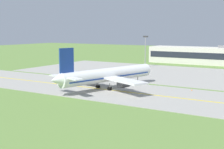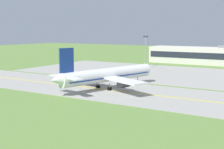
% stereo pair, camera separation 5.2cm
% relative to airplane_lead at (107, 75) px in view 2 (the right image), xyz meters
% --- Properties ---
extents(ground_plane, '(500.00, 500.00, 0.00)m').
position_rel_airplane_lead_xyz_m(ground_plane, '(2.65, -1.66, -4.13)').
color(ground_plane, olive).
extents(taxiway_strip, '(240.00, 28.00, 0.10)m').
position_rel_airplane_lead_xyz_m(taxiway_strip, '(2.65, -1.66, -4.08)').
color(taxiway_strip, '#9E9B93').
rests_on(taxiway_strip, ground).
extents(apron_pad, '(140.00, 52.00, 0.10)m').
position_rel_airplane_lead_xyz_m(apron_pad, '(12.65, 40.34, -4.08)').
color(apron_pad, '#9E9B93').
rests_on(apron_pad, ground).
extents(taxiway_centreline, '(220.00, 0.60, 0.01)m').
position_rel_airplane_lead_xyz_m(taxiway_centreline, '(2.65, -1.66, -4.03)').
color(taxiway_centreline, yellow).
rests_on(taxiway_centreline, taxiway_strip).
extents(airplane_lead, '(31.99, 39.07, 12.70)m').
position_rel_airplane_lead_xyz_m(airplane_lead, '(0.00, 0.00, 0.00)').
color(airplane_lead, white).
rests_on(airplane_lead, ground).
extents(terminal_building, '(52.94, 14.02, 9.73)m').
position_rel_airplane_lead_xyz_m(terminal_building, '(4.28, 84.57, 0.15)').
color(terminal_building, beige).
rests_on(terminal_building, ground).
extents(apron_light_mast, '(2.40, 0.50, 14.70)m').
position_rel_airplane_lead_xyz_m(apron_light_mast, '(-13.62, 54.84, 5.19)').
color(apron_light_mast, gray).
rests_on(apron_light_mast, ground).
extents(traffic_cone_near_edge, '(0.44, 0.44, 0.60)m').
position_rel_airplane_lead_xyz_m(traffic_cone_near_edge, '(22.59, 9.59, -3.83)').
color(traffic_cone_near_edge, orange).
rests_on(traffic_cone_near_edge, ground).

